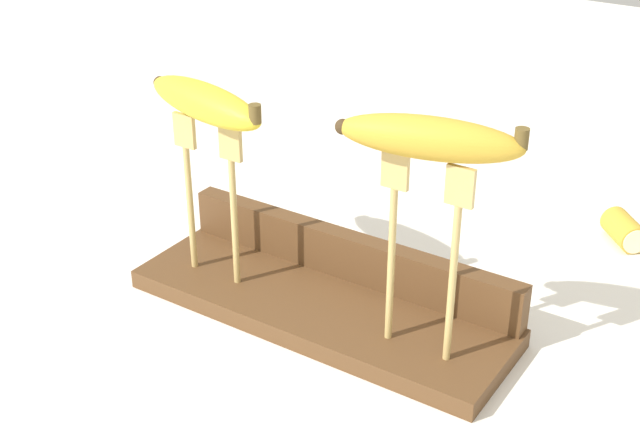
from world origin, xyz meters
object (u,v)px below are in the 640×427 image
fork_stand_left (210,185)px  banana_raised_right (429,138)px  fork_stand_right (423,240)px  banana_chunk_near (625,230)px  banana_raised_left (205,102)px

fork_stand_left → banana_raised_right: size_ratio=1.08×
fork_stand_right → banana_raised_right: size_ratio=1.18×
fork_stand_left → banana_chunk_near: bearing=45.5°
fork_stand_left → banana_raised_right: bearing=-0.0°
fork_stand_left → banana_raised_left: (-0.00, 0.00, 0.09)m
fork_stand_right → banana_chunk_near: fork_stand_right is taller
fork_stand_left → banana_chunk_near: size_ratio=2.68×
fork_stand_left → fork_stand_right: bearing=0.0°
banana_raised_left → banana_chunk_near: banana_raised_left is taller
fork_stand_right → banana_raised_right: (-0.00, -0.00, 0.10)m
fork_stand_left → banana_raised_right: 0.27m
banana_raised_left → banana_chunk_near: size_ratio=2.58×
fork_stand_right → banana_raised_left: (-0.25, 0.00, 0.08)m
fork_stand_right → banana_raised_left: 0.26m
fork_stand_left → banana_raised_left: size_ratio=1.04×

